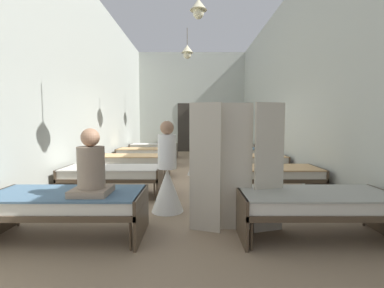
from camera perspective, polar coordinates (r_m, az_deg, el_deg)
ground_plane at (r=7.21m, az=0.01°, el=-7.32°), size 5.81×13.10×0.10m
room_shell at (r=8.30m, az=0.02°, el=11.59°), size 5.61×12.70×4.89m
bed_left_row_0 at (r=3.75m, az=-25.10°, el=-11.33°), size 1.90×0.84×0.57m
bed_right_row_0 at (r=3.74m, az=24.96°, el=-11.37°), size 1.90×0.84×0.57m
bed_left_row_1 at (r=5.48m, az=-16.59°, el=-6.12°), size 1.90×0.84×0.57m
bed_right_row_1 at (r=5.47m, az=16.55°, el=-6.13°), size 1.90×0.84×0.57m
bed_left_row_2 at (r=7.30m, az=-12.30°, el=-3.39°), size 1.90×0.84×0.57m
bed_right_row_2 at (r=7.29m, az=12.32°, el=-3.40°), size 1.90×0.84×0.57m
bed_left_row_3 at (r=9.15m, az=-9.75°, el=-1.75°), size 1.90×0.84×0.57m
bed_right_row_3 at (r=9.14m, az=9.81°, el=-1.75°), size 1.90×0.84×0.57m
bed_left_row_4 at (r=11.01m, az=-8.06°, el=-0.66°), size 1.90×0.84×0.57m
bed_right_row_4 at (r=11.01m, az=8.15°, el=-0.66°), size 1.90×0.84×0.57m
nurse_near_aisle at (r=8.22m, az=2.20°, el=-1.76°), size 0.52×0.52×1.49m
nurse_mid_aisle at (r=4.35m, az=-5.21°, el=-7.52°), size 0.52×0.52×1.49m
nurse_far_aisle at (r=7.29m, az=1.14°, el=-2.58°), size 0.52×0.52×1.49m
patient_seated_primary at (r=3.43m, az=-20.71°, el=-5.28°), size 0.44×0.44×0.80m
potted_plant at (r=11.78m, az=1.13°, el=1.13°), size 0.49×0.49×1.29m
privacy_screen at (r=3.56m, az=9.70°, el=-5.01°), size 1.25×0.16×1.70m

